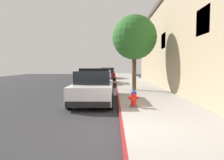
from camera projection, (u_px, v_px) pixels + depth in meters
ground_plane at (59, 91)px, 15.40m from camera, size 29.44×60.00×0.20m
sidewalk_pavement at (140, 89)px, 15.33m from camera, size 3.32×60.00×0.17m
curb_painted_edge at (117, 89)px, 15.35m from camera, size 0.08×60.00×0.17m
storefront_building at (200, 43)px, 15.00m from camera, size 5.64×24.09×6.94m
police_cruiser at (94, 87)px, 10.33m from camera, size 1.94×4.84×1.68m
parked_car_silver_ahead at (102, 77)px, 19.77m from camera, size 1.94×4.84×1.56m
parked_car_dark_far at (108, 74)px, 27.27m from camera, size 1.94×4.84×1.56m
fire_hydrant at (134, 98)px, 8.23m from camera, size 0.44×0.40×0.76m
street_tree at (134, 38)px, 13.79m from camera, size 2.97×2.97×5.02m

